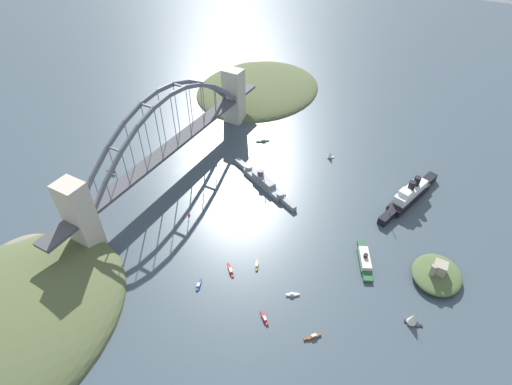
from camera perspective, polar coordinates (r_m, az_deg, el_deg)
The scene contains 18 objects.
ground_plane at distance 354.12m, azimuth -11.36°, elevation 3.12°, with size 1400.00×1400.00×0.00m, color #3D4C56.
harbor_arch_bridge at distance 337.69m, azimuth -12.00°, elevation 7.01°, with size 258.49×18.26×74.92m.
headland_west_shore at distance 483.99m, azimuth 0.22°, elevation 14.76°, with size 160.16×135.35×20.91m.
ocean_liner at distance 335.72m, azimuth 21.17°, elevation -0.29°, with size 78.90×29.11×20.10m.
naval_cruiser at distance 330.21m, azimuth 1.04°, elevation 1.59°, with size 37.36×74.17×17.59m.
harbor_ferry_steamer at distance 281.00m, azimuth 15.31°, elevation -9.33°, with size 33.55×20.09×7.79m.
fort_island_mid_harbor at distance 287.13m, azimuth 24.50°, elevation -10.58°, with size 35.47×31.24×14.71m.
seaplane_taxiing_near_bridge at distance 364.55m, azimuth -20.11°, elevation 2.81°, with size 9.93×8.34×4.91m.
small_boat_0 at distance 257.54m, azimuth 5.23°, elevation -14.35°, with size 5.55×7.78×2.19m.
small_boat_1 at distance 263.52m, azimuth -8.22°, elevation -12.97°, with size 9.10×4.57×1.87m.
small_boat_2 at distance 259.20m, azimuth 21.58°, elevation -16.48°, with size 6.47×10.38×10.35m.
small_boat_3 at distance 384.09m, azimuth 1.01°, elevation 7.44°, with size 9.38×10.65×2.51m.
small_boat_4 at distance 247.37m, azimuth 1.21°, elevation -17.58°, with size 7.21×8.48×2.19m.
small_boat_5 at distance 243.46m, azimuth 8.15°, elevation -19.76°, with size 8.67×8.11×2.35m.
small_boat_6 at distance 270.49m, azimuth 0.12°, elevation -10.37°, with size 8.77×5.03×2.38m.
small_boat_7 at distance 268.50m, azimuth -3.67°, elevation -11.05°, with size 9.66×9.95×2.18m.
small_boat_8 at distance 366.11m, azimuth 10.59°, elevation 5.37°, with size 5.60×6.18×8.22m.
channel_marker_buoy at distance 307.46m, azimuth -9.59°, elevation -3.16°, with size 2.20×2.20×2.75m.
Camera 1 is at (206.72, 195.34, 210.98)m, focal length 27.91 mm.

